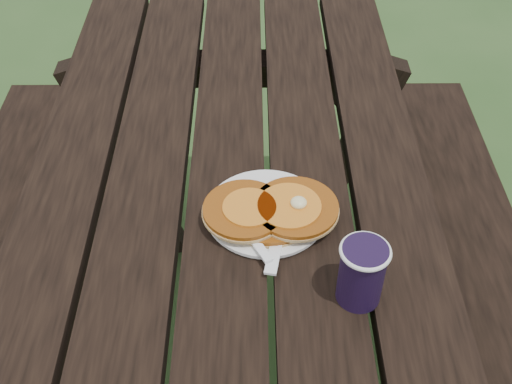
{
  "coord_description": "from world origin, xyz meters",
  "views": [
    {
      "loc": [
        0.05,
        -0.73,
        1.56
      ],
      "look_at": [
        0.05,
        0.06,
        0.8
      ],
      "focal_mm": 45.0,
      "sensor_mm": 36.0,
      "label": 1
    }
  ],
  "objects_px": {
    "coffee_cup": "(362,271)",
    "pancake_stack": "(272,210)",
    "picnic_table": "(231,361)",
    "plate": "(266,213)"
  },
  "relations": [
    {
      "from": "picnic_table",
      "to": "plate",
      "type": "distance_m",
      "value": 0.4
    },
    {
      "from": "picnic_table",
      "to": "plate",
      "type": "xyz_separation_m",
      "value": [
        0.07,
        0.06,
        0.39
      ]
    },
    {
      "from": "pancake_stack",
      "to": "coffee_cup",
      "type": "relative_size",
      "value": 2.12
    },
    {
      "from": "plate",
      "to": "coffee_cup",
      "type": "relative_size",
      "value": 1.87
    },
    {
      "from": "plate",
      "to": "coffee_cup",
      "type": "xyz_separation_m",
      "value": [
        0.14,
        -0.18,
        0.06
      ]
    },
    {
      "from": "coffee_cup",
      "to": "pancake_stack",
      "type": "bearing_deg",
      "value": 128.49
    },
    {
      "from": "picnic_table",
      "to": "coffee_cup",
      "type": "relative_size",
      "value": 16.33
    },
    {
      "from": "plate",
      "to": "coffee_cup",
      "type": "distance_m",
      "value": 0.23
    },
    {
      "from": "pancake_stack",
      "to": "picnic_table",
      "type": "bearing_deg",
      "value": -151.14
    },
    {
      "from": "picnic_table",
      "to": "coffee_cup",
      "type": "height_order",
      "value": "coffee_cup"
    }
  ]
}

